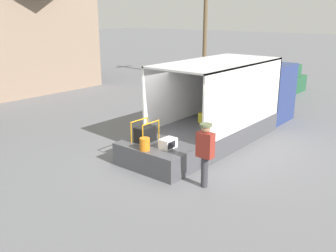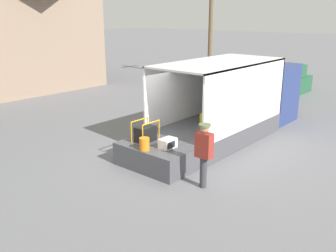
{
  "view_description": "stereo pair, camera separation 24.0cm",
  "coord_description": "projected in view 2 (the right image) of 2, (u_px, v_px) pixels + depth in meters",
  "views": [
    {
      "loc": [
        -8.43,
        -6.79,
        4.36
      ],
      "look_at": [
        -0.4,
        -0.2,
        1.23
      ],
      "focal_mm": 40.0,
      "sensor_mm": 36.0,
      "label": 1
    },
    {
      "loc": [
        -8.28,
        -6.97,
        4.36
      ],
      "look_at": [
        -0.4,
        -0.2,
        1.23
      ],
      "focal_mm": 40.0,
      "sensor_mm": 36.0,
      "label": 2
    }
  ],
  "objects": [
    {
      "name": "box_truck",
      "position": [
        244.0,
        105.0,
        14.51
      ],
      "size": [
        7.13,
        2.36,
        2.8
      ],
      "color": "navy",
      "rests_on": "ground"
    },
    {
      "name": "portable_generator",
      "position": [
        146.0,
        133.0,
        11.19
      ],
      "size": [
        0.74,
        0.5,
        0.64
      ],
      "color": "black",
      "rests_on": "tailgate_deck"
    },
    {
      "name": "tailgate_deck",
      "position": [
        156.0,
        156.0,
        11.02
      ],
      "size": [
        1.4,
        2.24,
        0.68
      ],
      "primitive_type": "cube",
      "color": "#4C4C51",
      "rests_on": "ground"
    },
    {
      "name": "orange_bucket",
      "position": [
        144.0,
        144.0,
        10.48
      ],
      "size": [
        0.29,
        0.29,
        0.36
      ],
      "color": "orange",
      "rests_on": "tailgate_deck"
    },
    {
      "name": "pickup_truck_green",
      "position": [
        279.0,
        83.0,
        20.62
      ],
      "size": [
        5.0,
        1.88,
        1.61
      ],
      "color": "#1E5633",
      "rests_on": "ground"
    },
    {
      "name": "worker_person",
      "position": [
        204.0,
        149.0,
        9.51
      ],
      "size": [
        0.31,
        0.44,
        1.72
      ],
      "color": "#38383D",
      "rests_on": "ground"
    },
    {
      "name": "microwave",
      "position": [
        168.0,
        143.0,
        10.64
      ],
      "size": [
        0.49,
        0.34,
        0.28
      ],
      "color": "white",
      "rests_on": "tailgate_deck"
    },
    {
      "name": "utility_pole",
      "position": [
        211.0,
        23.0,
        24.98
      ],
      "size": [
        1.8,
        0.28,
        7.17
      ],
      "color": "brown",
      "rests_on": "ground"
    },
    {
      "name": "ground_plane",
      "position": [
        171.0,
        160.0,
        11.62
      ],
      "size": [
        160.0,
        160.0,
        0.0
      ],
      "primitive_type": "plane",
      "color": "slate"
    },
    {
      "name": "house_backdrop",
      "position": [
        9.0,
        23.0,
        21.79
      ],
      "size": [
        9.1,
        7.02,
        7.52
      ],
      "color": "gray",
      "rests_on": "ground"
    }
  ]
}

